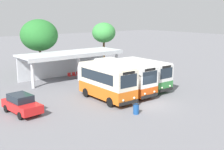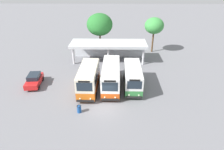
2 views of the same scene
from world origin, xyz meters
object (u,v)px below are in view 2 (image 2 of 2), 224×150
waiting_chair_second_from_end (109,59)px  litter_bin_apron (79,109)px  waiting_chair_end_by_column (105,59)px  parked_car_flank (34,80)px  waiting_chair_middle_seat (112,59)px  city_bus_second_in_row (111,75)px  city_bus_nearest_orange (89,78)px  city_bus_middle_cream (133,76)px  waiting_chair_fourth_seat (116,59)px

waiting_chair_second_from_end → litter_bin_apron: 15.00m
waiting_chair_end_by_column → litter_bin_apron: (-2.24, -14.73, -0.07)m
parked_car_flank → waiting_chair_middle_seat: size_ratio=4.88×
city_bus_second_in_row → parked_car_flank: bearing=177.9°
waiting_chair_second_from_end → city_bus_nearest_orange: bearing=-103.1°
parked_car_flank → waiting_chair_middle_seat: bearing=38.3°
parked_car_flank → litter_bin_apron: bearing=-39.4°
waiting_chair_end_by_column → waiting_chair_second_from_end: same height
city_bus_middle_cream → waiting_chair_fourth_seat: city_bus_middle_cream is taller
city_bus_second_in_row → litter_bin_apron: bearing=-121.8°
city_bus_second_in_row → litter_bin_apron: (-3.52, -5.68, -1.37)m
city_bus_nearest_orange → waiting_chair_middle_seat: 10.47m
city_bus_middle_cream → litter_bin_apron: size_ratio=7.31×
city_bus_second_in_row → city_bus_middle_cream: 2.96m
waiting_chair_middle_seat → city_bus_nearest_orange: bearing=-106.6°
litter_bin_apron → city_bus_middle_cream: bearing=40.9°
city_bus_second_in_row → waiting_chair_second_from_end: (-0.64, 9.03, -1.31)m
city_bus_second_in_row → waiting_chair_second_from_end: bearing=94.0°
city_bus_nearest_orange → waiting_chair_fourth_seat: size_ratio=7.77×
city_bus_nearest_orange → waiting_chair_end_by_column: bearing=80.5°
waiting_chair_end_by_column → waiting_chair_fourth_seat: same height
city_bus_second_in_row → litter_bin_apron: size_ratio=8.70×
city_bus_second_in_row → city_bus_middle_cream: bearing=-1.5°
city_bus_nearest_orange → waiting_chair_fourth_seat: 10.67m
city_bus_nearest_orange → city_bus_middle_cream: bearing=8.1°
waiting_chair_middle_seat → city_bus_middle_cream: bearing=-72.1°
city_bus_nearest_orange → waiting_chair_middle_seat: city_bus_nearest_orange is taller
waiting_chair_end_by_column → waiting_chair_fourth_seat: size_ratio=1.00×
city_bus_middle_cream → waiting_chair_second_from_end: 9.87m
city_bus_middle_cream → waiting_chair_second_from_end: size_ratio=7.66×
parked_car_flank → litter_bin_apron: parked_car_flank is taller
city_bus_second_in_row → waiting_chair_end_by_column: (-1.28, 9.05, -1.31)m
waiting_chair_end_by_column → city_bus_nearest_orange: bearing=-99.5°
city_bus_middle_cream → waiting_chair_fourth_seat: 9.47m
city_bus_middle_cream → waiting_chair_fourth_seat: bearing=104.1°
city_bus_nearest_orange → city_bus_middle_cream: size_ratio=1.01×
waiting_chair_middle_seat → waiting_chair_fourth_seat: size_ratio=1.00×
city_bus_middle_cream → waiting_chair_middle_seat: city_bus_middle_cream is taller
waiting_chair_end_by_column → waiting_chair_second_from_end: (0.65, -0.02, 0.00)m
waiting_chair_end_by_column → waiting_chair_second_from_end: size_ratio=1.00×
waiting_chair_middle_seat → waiting_chair_fourth_seat: bearing=0.0°
city_bus_middle_cream → waiting_chair_end_by_column: size_ratio=7.66×
city_bus_second_in_row → waiting_chair_middle_seat: (0.01, 9.03, -1.31)m
city_bus_second_in_row → waiting_chair_fourth_seat: (0.66, 9.03, -1.31)m
litter_bin_apron → waiting_chair_fourth_seat: bearing=74.1°
waiting_chair_fourth_seat → waiting_chair_end_by_column: bearing=179.4°
waiting_chair_fourth_seat → litter_bin_apron: (-4.18, -14.71, -0.07)m
city_bus_middle_cream → waiting_chair_second_from_end: city_bus_middle_cream is taller
waiting_chair_end_by_column → litter_bin_apron: bearing=-98.6°
parked_car_flank → litter_bin_apron: (7.39, -6.08, -0.37)m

